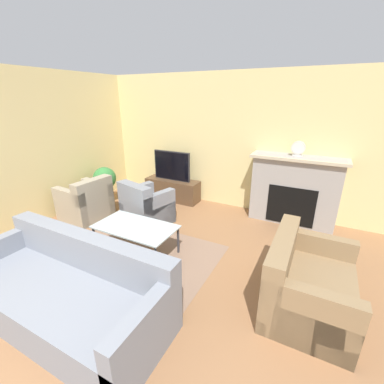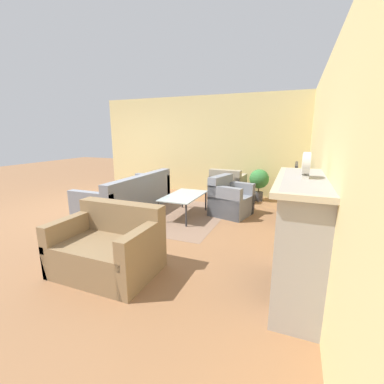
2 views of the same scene
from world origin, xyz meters
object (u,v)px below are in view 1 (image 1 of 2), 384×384
object	(u,v)px
couch_sectional	(67,293)
tv	(172,166)
couch_loveseat	(306,285)
coffee_table	(135,228)
mantel_clock	(298,148)
potted_plant	(105,180)
armchair_accent	(146,208)
armchair_by_window	(87,203)

from	to	relation	value
couch_sectional	tv	bearing A→B (deg)	102.63
couch_loveseat	coffee_table	world-z (taller)	couch_loveseat
couch_sectional	mantel_clock	bearing A→B (deg)	62.74
potted_plant	coffee_table	bearing A→B (deg)	-34.23
couch_sectional	armchair_accent	distance (m)	2.20
potted_plant	armchair_accent	bearing A→B (deg)	-16.29
armchair_accent	mantel_clock	size ratio (longest dim) A/B	3.44
coffee_table	potted_plant	distance (m)	2.25
armchair_accent	couch_loveseat	bearing A→B (deg)	177.32
tv	coffee_table	bearing A→B (deg)	-72.82
armchair_accent	coffee_table	distance (m)	0.98
couch_sectional	couch_loveseat	distance (m)	2.58
armchair_accent	mantel_clock	world-z (taller)	mantel_clock
mantel_clock	tv	bearing A→B (deg)	-178.33
couch_sectional	mantel_clock	distance (m)	4.03
coffee_table	mantel_clock	world-z (taller)	mantel_clock
couch_sectional	couch_loveseat	size ratio (longest dim) A/B	1.93
armchair_by_window	potted_plant	bearing A→B (deg)	-159.21
armchair_by_window	mantel_clock	size ratio (longest dim) A/B	3.15
couch_sectional	mantel_clock	size ratio (longest dim) A/B	8.95
armchair_accent	potted_plant	xyz separation A→B (m)	(-1.40, 0.41, 0.22)
tv	coffee_table	size ratio (longest dim) A/B	0.74
tv	couch_sectional	world-z (taller)	tv
tv	armchair_accent	bearing A→B (deg)	-81.29
tv	mantel_clock	bearing A→B (deg)	1.67
armchair_by_window	coffee_table	distance (m)	1.71
couch_loveseat	mantel_clock	distance (m)	2.47
tv	couch_sectional	size ratio (longest dim) A/B	0.38
couch_loveseat	tv	bearing A→B (deg)	55.02
coffee_table	tv	bearing A→B (deg)	107.18
couch_loveseat	potted_plant	world-z (taller)	couch_loveseat
armchair_by_window	coffee_table	bearing A→B (deg)	75.67
couch_loveseat	mantel_clock	xyz separation A→B (m)	(-0.46, 2.17, 1.10)
coffee_table	potted_plant	world-z (taller)	potted_plant
couch_loveseat	potted_plant	bearing A→B (deg)	73.33
armchair_by_window	armchair_accent	bearing A→B (deg)	109.53
armchair_by_window	potted_plant	distance (m)	0.81
tv	potted_plant	world-z (taller)	tv
couch_sectional	armchair_accent	bearing A→B (deg)	104.87
tv	potted_plant	bearing A→B (deg)	-145.31
couch_sectional	couch_loveseat	bearing A→B (deg)	29.81
couch_loveseat	mantel_clock	bearing A→B (deg)	11.95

